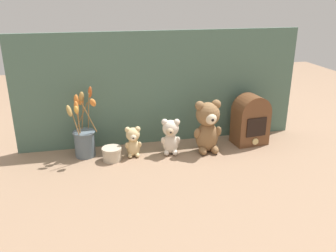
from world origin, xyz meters
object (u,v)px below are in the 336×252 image
(flower_vase, at_px, (84,137))
(decorative_tin_tall, at_px, (112,154))
(teddy_bear_large, at_px, (208,126))
(vintage_radio, at_px, (251,119))
(teddy_bear_small, at_px, (133,141))
(teddy_bear_medium, at_px, (171,136))

(flower_vase, bearing_deg, decorative_tin_tall, -31.92)
(teddy_bear_large, distance_m, vintage_radio, 0.25)
(teddy_bear_large, bearing_deg, decorative_tin_tall, 179.73)
(teddy_bear_large, distance_m, teddy_bear_small, 0.36)
(teddy_bear_small, xyz_separation_m, flower_vase, (-0.22, 0.05, 0.02))
(teddy_bear_small, xyz_separation_m, decorative_tin_tall, (-0.10, -0.02, -0.04))
(teddy_bear_medium, distance_m, decorative_tin_tall, 0.28)
(flower_vase, xyz_separation_m, vintage_radio, (0.81, -0.02, 0.03))
(teddy_bear_medium, xyz_separation_m, vintage_radio, (0.42, 0.04, 0.04))
(vintage_radio, bearing_deg, flower_vase, 178.26)
(flower_vase, distance_m, decorative_tin_tall, 0.15)
(teddy_bear_large, height_order, vintage_radio, teddy_bear_large)
(teddy_bear_large, distance_m, decorative_tin_tall, 0.46)
(teddy_bear_small, height_order, flower_vase, flower_vase)
(teddy_bear_small, relative_size, flower_vase, 0.44)
(decorative_tin_tall, bearing_deg, flower_vase, 148.08)
(vintage_radio, relative_size, decorative_tin_tall, 2.83)
(teddy_bear_small, xyz_separation_m, vintage_radio, (0.59, 0.03, 0.05))
(vintage_radio, height_order, decorative_tin_tall, vintage_radio)
(flower_vase, bearing_deg, teddy_bear_medium, -8.81)
(teddy_bear_large, bearing_deg, teddy_bear_small, 175.89)
(teddy_bear_medium, relative_size, teddy_bear_small, 1.19)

